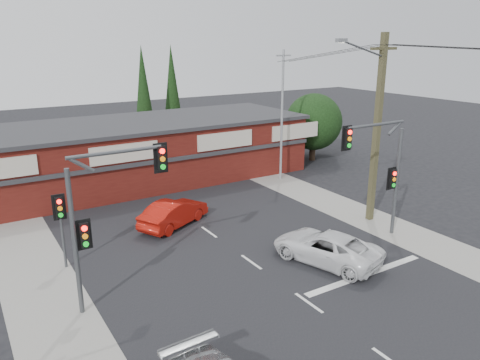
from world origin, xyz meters
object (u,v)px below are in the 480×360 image
shop_building (121,153)px  utility_pole (376,124)px  white_suv (326,247)px  red_sedan (174,213)px

shop_building → utility_pole: (9.36, -14.00, 3.26)m
white_suv → shop_building: bearing=-94.6°
white_suv → shop_building: (-3.91, 16.60, 1.44)m
red_sedan → white_suv: bearing=-179.3°
red_sedan → utility_pole: utility_pole is taller
red_sedan → shop_building: 9.17m
red_sedan → shop_building: shop_building is taller
red_sedan → utility_pole: 11.69m
red_sedan → utility_pole: size_ratio=0.43×
shop_building → utility_pole: bearing=-56.2°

